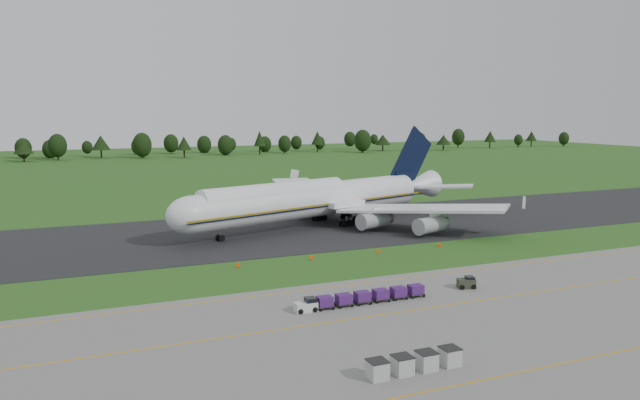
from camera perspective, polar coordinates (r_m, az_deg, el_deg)
name	(u,v)px	position (r m, az deg, el deg)	size (l,w,h in m)	color
ground	(298,270)	(88.37, -2.03, -6.37)	(600.00, 600.00, 0.00)	#255218
apron	(432,356)	(59.48, 10.23, -13.88)	(300.00, 52.00, 0.06)	slate
taxiway	(242,233)	(114.28, -7.10, -3.05)	(300.00, 40.00, 0.08)	black
apron_markings	(394,331)	(65.02, 6.77, -11.81)	(300.00, 30.20, 0.01)	#C78C0B
tree_line	(107,145)	(300.94, -18.93, 4.74)	(525.38, 23.17, 11.88)	black
aircraft	(317,199)	(119.87, -0.30, 0.13)	(66.48, 62.15, 18.78)	white
baggage_train	(360,298)	(72.90, 3.68, -8.89)	(16.41, 1.49, 1.43)	silver
utility_cart	(466,284)	(81.20, 13.23, -7.45)	(2.44, 1.87, 1.19)	#2C3324
uld_row	(415,363)	(55.63, 8.64, -14.50)	(8.84, 1.64, 1.63)	#A7A7A7
edge_markers	(346,255)	(96.12, 2.36, -5.00)	(34.65, 0.30, 0.60)	#EE4807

